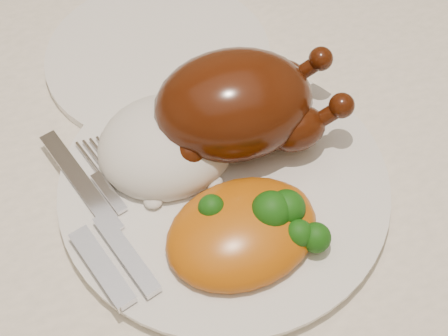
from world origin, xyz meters
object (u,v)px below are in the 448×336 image
object	(u,v)px
dining_table	(82,246)
dinner_plate	(224,184)
side_plate	(158,56)
roast_chicken	(238,104)

from	to	relation	value
dining_table	dinner_plate	size ratio (longest dim) A/B	5.28
side_plate	roast_chicken	size ratio (longest dim) A/B	1.31
dining_table	side_plate	bearing A→B (deg)	46.53
side_plate	roast_chicken	xyz separation A→B (m)	(0.04, -0.14, 0.05)
side_plate	roast_chicken	world-z (taller)	roast_chicken
side_plate	dinner_plate	bearing A→B (deg)	-86.09
dinner_plate	side_plate	world-z (taller)	dinner_plate
dinner_plate	side_plate	xyz separation A→B (m)	(-0.01, 0.18, -0.00)
roast_chicken	dinner_plate	bearing A→B (deg)	-116.76
dining_table	dinner_plate	world-z (taller)	dinner_plate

